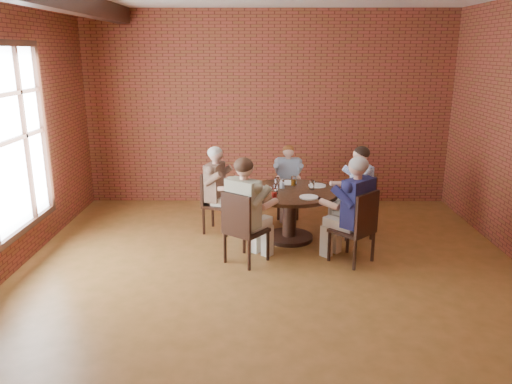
{
  "coord_description": "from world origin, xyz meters",
  "views": [
    {
      "loc": [
        -0.16,
        -5.42,
        2.7
      ],
      "look_at": [
        -0.2,
        1.0,
        0.88
      ],
      "focal_mm": 35.0,
      "sensor_mm": 36.0,
      "label": 1
    }
  ],
  "objects_px": {
    "diner_e": "(353,210)",
    "dining_table": "(290,205)",
    "chair_b": "(288,188)",
    "chair_d": "(242,226)",
    "diner_a": "(356,192)",
    "chair_c": "(214,200)",
    "chair_a": "(362,203)",
    "smartphone": "(319,198)",
    "chair_e": "(358,225)",
    "diner_d": "(246,211)",
    "diner_c": "(219,190)",
    "diner_b": "(288,182)"
  },
  "relations": [
    {
      "from": "chair_c",
      "to": "diner_c",
      "type": "xyz_separation_m",
      "value": [
        0.08,
        -0.02,
        0.16
      ]
    },
    {
      "from": "chair_a",
      "to": "smartphone",
      "type": "bearing_deg",
      "value": -60.36
    },
    {
      "from": "diner_b",
      "to": "chair_c",
      "type": "xyz_separation_m",
      "value": [
        -1.17,
        -0.68,
        -0.1
      ]
    },
    {
      "from": "dining_table",
      "to": "chair_a",
      "type": "relative_size",
      "value": 1.47
    },
    {
      "from": "chair_b",
      "to": "smartphone",
      "type": "distance_m",
      "value": 1.56
    },
    {
      "from": "chair_c",
      "to": "chair_e",
      "type": "bearing_deg",
      "value": -104.58
    },
    {
      "from": "chair_b",
      "to": "chair_d",
      "type": "xyz_separation_m",
      "value": [
        -0.7,
        -1.99,
        0.05
      ]
    },
    {
      "from": "diner_b",
      "to": "diner_c",
      "type": "bearing_deg",
      "value": -145.43
    },
    {
      "from": "diner_c",
      "to": "diner_e",
      "type": "height_order",
      "value": "diner_e"
    },
    {
      "from": "dining_table",
      "to": "diner_d",
      "type": "bearing_deg",
      "value": -126.87
    },
    {
      "from": "chair_d",
      "to": "diner_d",
      "type": "bearing_deg",
      "value": -90.0
    },
    {
      "from": "chair_b",
      "to": "smartphone",
      "type": "relative_size",
      "value": 7.07
    },
    {
      "from": "dining_table",
      "to": "diner_e",
      "type": "bearing_deg",
      "value": -45.87
    },
    {
      "from": "diner_d",
      "to": "diner_e",
      "type": "relative_size",
      "value": 0.99
    },
    {
      "from": "chair_b",
      "to": "smartphone",
      "type": "bearing_deg",
      "value": -75.62
    },
    {
      "from": "chair_c",
      "to": "chair_d",
      "type": "distance_m",
      "value": 1.33
    },
    {
      "from": "smartphone",
      "to": "chair_a",
      "type": "bearing_deg",
      "value": 16.0
    },
    {
      "from": "chair_d",
      "to": "diner_a",
      "type": "bearing_deg",
      "value": -110.85
    },
    {
      "from": "chair_c",
      "to": "dining_table",
      "type": "bearing_deg",
      "value": -90.0
    },
    {
      "from": "diner_e",
      "to": "chair_a",
      "type": "bearing_deg",
      "value": -152.11
    },
    {
      "from": "chair_c",
      "to": "diner_a",
      "type": "bearing_deg",
      "value": -78.14
    },
    {
      "from": "chair_b",
      "to": "diner_a",
      "type": "bearing_deg",
      "value": -42.51
    },
    {
      "from": "diner_d",
      "to": "chair_b",
      "type": "bearing_deg",
      "value": -71.75
    },
    {
      "from": "diner_a",
      "to": "diner_d",
      "type": "bearing_deg",
      "value": -67.84
    },
    {
      "from": "diner_e",
      "to": "smartphone",
      "type": "relative_size",
      "value": 11.47
    },
    {
      "from": "dining_table",
      "to": "diner_a",
      "type": "bearing_deg",
      "value": 9.07
    },
    {
      "from": "chair_b",
      "to": "chair_e",
      "type": "bearing_deg",
      "value": -65.96
    },
    {
      "from": "chair_e",
      "to": "diner_b",
      "type": "bearing_deg",
      "value": -110.99
    },
    {
      "from": "chair_d",
      "to": "smartphone",
      "type": "relative_size",
      "value": 7.93
    },
    {
      "from": "diner_c",
      "to": "diner_b",
      "type": "bearing_deg",
      "value": -40.26
    },
    {
      "from": "chair_b",
      "to": "diner_c",
      "type": "distance_m",
      "value": 1.35
    },
    {
      "from": "diner_a",
      "to": "chair_e",
      "type": "bearing_deg",
      "value": -17.83
    },
    {
      "from": "chair_c",
      "to": "chair_d",
      "type": "bearing_deg",
      "value": -142.3
    },
    {
      "from": "diner_d",
      "to": "smartphone",
      "type": "height_order",
      "value": "diner_d"
    },
    {
      "from": "chair_a",
      "to": "chair_d",
      "type": "relative_size",
      "value": 0.98
    },
    {
      "from": "diner_a",
      "to": "chair_b",
      "type": "relative_size",
      "value": 1.56
    },
    {
      "from": "diner_c",
      "to": "diner_d",
      "type": "xyz_separation_m",
      "value": [
        0.45,
        -1.14,
        0.04
      ]
    },
    {
      "from": "chair_a",
      "to": "diner_d",
      "type": "xyz_separation_m",
      "value": [
        -1.7,
        -0.99,
        0.19
      ]
    },
    {
      "from": "chair_e",
      "to": "diner_e",
      "type": "distance_m",
      "value": 0.21
    },
    {
      "from": "chair_b",
      "to": "chair_e",
      "type": "distance_m",
      "value": 2.12
    },
    {
      "from": "chair_c",
      "to": "chair_d",
      "type": "height_order",
      "value": "chair_d"
    },
    {
      "from": "diner_a",
      "to": "chair_c",
      "type": "distance_m",
      "value": 2.15
    },
    {
      "from": "diner_b",
      "to": "diner_d",
      "type": "bearing_deg",
      "value": -107.53
    },
    {
      "from": "diner_b",
      "to": "diner_c",
      "type": "height_order",
      "value": "diner_c"
    },
    {
      "from": "diner_d",
      "to": "chair_e",
      "type": "relative_size",
      "value": 1.43
    },
    {
      "from": "chair_a",
      "to": "dining_table",
      "type": "bearing_deg",
      "value": -90.0
    },
    {
      "from": "chair_b",
      "to": "diner_d",
      "type": "bearing_deg",
      "value": -106.94
    },
    {
      "from": "dining_table",
      "to": "chair_a",
      "type": "distance_m",
      "value": 1.1
    },
    {
      "from": "dining_table",
      "to": "chair_a",
      "type": "bearing_deg",
      "value": 9.07
    },
    {
      "from": "diner_e",
      "to": "dining_table",
      "type": "bearing_deg",
      "value": -90.0
    }
  ]
}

